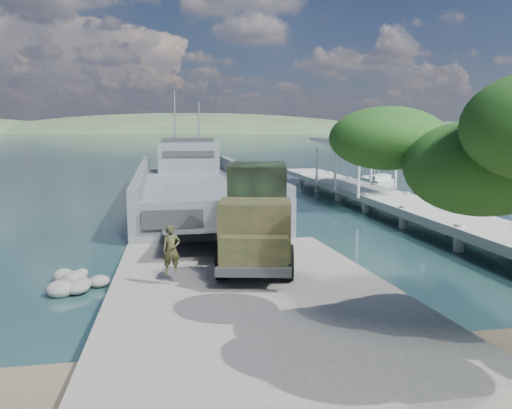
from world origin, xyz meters
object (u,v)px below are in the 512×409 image
(pier, at_px, (371,186))
(soldier, at_px, (172,260))
(military_truck, at_px, (257,213))
(sailboat_far, at_px, (375,182))
(landing_craft, at_px, (195,192))
(sailboat_near, at_px, (379,180))

(pier, distance_m, soldier, 24.88)
(military_truck, bearing_deg, sailboat_far, 70.24)
(soldier, bearing_deg, pier, 43.69)
(military_truck, xyz_separation_m, sailboat_far, (18.33, 29.87, -2.15))
(landing_craft, height_order, military_truck, landing_craft)
(pier, bearing_deg, sailboat_far, 65.50)
(pier, bearing_deg, military_truck, -126.75)
(military_truck, height_order, soldier, military_truck)
(landing_craft, relative_size, sailboat_near, 5.62)
(landing_craft, xyz_separation_m, military_truck, (1.55, -20.21, 1.63))
(sailboat_near, height_order, sailboat_far, sailboat_near)
(soldier, height_order, sailboat_near, sailboat_near)
(pier, bearing_deg, soldier, -129.37)
(landing_craft, height_order, soldier, landing_craft)
(pier, height_order, sailboat_near, sailboat_near)
(soldier, bearing_deg, sailboat_near, 49.08)
(landing_craft, bearing_deg, soldier, -96.01)
(pier, xyz_separation_m, landing_craft, (-13.65, 4.01, -0.74))
(landing_craft, distance_m, sailboat_far, 22.11)
(landing_craft, relative_size, military_truck, 3.96)
(pier, bearing_deg, landing_craft, 163.64)
(military_truck, xyz_separation_m, sailboat_near, (19.37, 31.18, -2.15))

